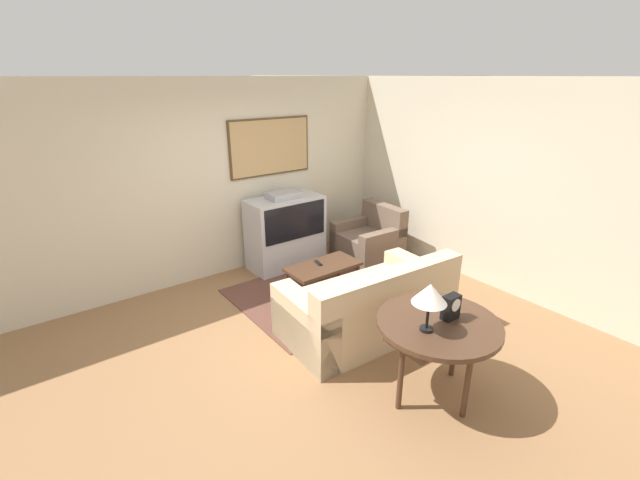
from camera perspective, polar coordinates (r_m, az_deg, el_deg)
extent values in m
plane|color=#8E6642|center=(4.94, -0.46, -12.19)|extent=(12.00, 12.00, 0.00)
cube|color=beige|center=(6.12, -12.57, 7.80)|extent=(12.00, 0.06, 2.70)
cube|color=#4C381E|center=(6.34, -6.65, 12.23)|extent=(1.30, 0.03, 0.81)
cube|color=tan|center=(6.32, -6.56, 12.22)|extent=(1.25, 0.01, 0.76)
cube|color=beige|center=(6.22, 19.54, 7.28)|extent=(0.06, 12.00, 2.70)
cube|color=brown|center=(5.76, 0.75, -6.85)|extent=(2.28, 1.77, 0.01)
cube|color=#B7B7BC|center=(6.46, -4.54, -1.42)|extent=(1.11, 0.55, 0.48)
cube|color=#B7B7BC|center=(6.28, -4.68, 3.05)|extent=(1.11, 0.55, 0.58)
cube|color=black|center=(6.06, -3.26, 2.39)|extent=(1.00, 0.01, 0.51)
cube|color=#9E9EA3|center=(6.18, -4.78, 6.01)|extent=(0.50, 0.30, 0.09)
cube|color=#CCB289|center=(4.90, 6.08, -9.36)|extent=(1.92, 1.11, 0.47)
cube|color=#CCB289|center=(4.43, 9.46, -6.52)|extent=(1.87, 0.34, 0.41)
cube|color=#CCB289|center=(5.36, 12.90, -6.01)|extent=(0.30, 1.00, 0.63)
cube|color=#CCB289|center=(4.45, -2.16, -11.45)|extent=(0.30, 1.00, 0.63)
cube|color=gray|center=(4.80, 12.09, -4.92)|extent=(0.37, 0.14, 0.34)
cube|color=gray|center=(4.30, 4.07, -7.74)|extent=(0.37, 0.14, 0.34)
cube|color=brown|center=(6.70, 6.30, -0.84)|extent=(0.87, 0.92, 0.43)
cube|color=brown|center=(6.76, 8.54, 3.04)|extent=(0.23, 0.89, 0.40)
cube|color=brown|center=(6.93, 4.43, 0.62)|extent=(0.83, 0.20, 0.57)
cube|color=brown|center=(6.43, 8.37, -1.25)|extent=(0.83, 0.20, 0.57)
cube|color=#472D1E|center=(5.62, 0.43, -3.54)|extent=(0.97, 0.50, 0.04)
cylinder|color=#472D1E|center=(5.33, -2.03, -7.32)|extent=(0.04, 0.04, 0.34)
cylinder|color=#472D1E|center=(5.82, 5.08, -4.82)|extent=(0.04, 0.04, 0.34)
cylinder|color=#472D1E|center=(5.63, -4.39, -5.75)|extent=(0.04, 0.04, 0.34)
cylinder|color=#472D1E|center=(6.09, 2.56, -3.51)|extent=(0.04, 0.04, 0.34)
cylinder|color=#472D1E|center=(3.84, 15.52, -10.68)|extent=(1.06, 1.06, 0.04)
cube|color=#472D1E|center=(3.87, 15.43, -11.46)|extent=(0.90, 0.42, 0.08)
cylinder|color=#472D1E|center=(3.84, 10.73, -17.14)|extent=(0.05, 0.05, 0.72)
cylinder|color=#472D1E|center=(4.32, 17.58, -12.96)|extent=(0.05, 0.05, 0.72)
cylinder|color=#472D1E|center=(3.90, 19.07, -17.38)|extent=(0.05, 0.05, 0.72)
cylinder|color=black|center=(3.68, 13.98, -11.42)|extent=(0.11, 0.11, 0.02)
cylinder|color=black|center=(3.58, 14.26, -8.79)|extent=(0.02, 0.02, 0.36)
cone|color=silver|center=(3.51, 14.45, -6.92)|extent=(0.28, 0.28, 0.17)
cube|color=black|center=(3.84, 17.04, -8.55)|extent=(0.16, 0.09, 0.22)
cylinder|color=white|center=(3.80, 17.69, -8.29)|extent=(0.11, 0.01, 0.11)
cube|color=black|center=(5.65, -0.24, -3.08)|extent=(0.08, 0.17, 0.02)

